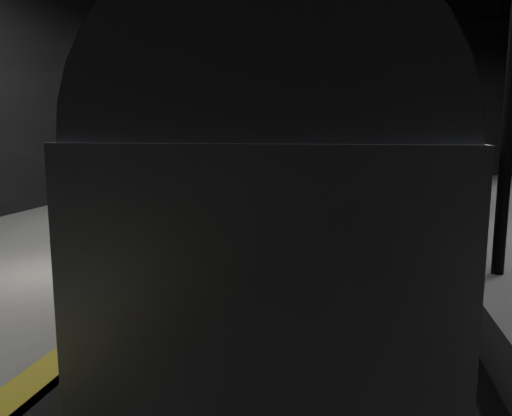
# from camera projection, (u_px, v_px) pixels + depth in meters

# --- Properties ---
(ground) EXTENTS (44.00, 44.00, 0.00)m
(ground) POSITION_uv_depth(u_px,v_px,m) (331.00, 262.00, 15.75)
(ground) COLOR black
(ground) RESTS_ON ground
(platform_left) EXTENTS (9.00, 43.80, 1.00)m
(platform_left) POSITION_uv_depth(u_px,v_px,m) (111.00, 237.00, 17.12)
(platform_left) COLOR #585956
(platform_left) RESTS_ON ground
(tactile_strip) EXTENTS (0.50, 43.80, 0.01)m
(tactile_strip) POSITION_uv_depth(u_px,v_px,m) (231.00, 227.00, 16.22)
(tactile_strip) COLOR olive
(tactile_strip) RESTS_ON platform_left
(track) EXTENTS (2.40, 43.00, 0.24)m
(track) POSITION_uv_depth(u_px,v_px,m) (331.00, 260.00, 15.74)
(track) COLOR #3F3328
(track) RESTS_ON ground
(train) EXTENTS (2.99, 19.94, 5.33)m
(train) POSITION_uv_depth(u_px,v_px,m) (329.00, 175.00, 12.97)
(train) COLOR #A4A5AB
(train) RESTS_ON ground
(woman) EXTENTS (0.59, 0.42, 1.52)m
(woman) POSITION_uv_depth(u_px,v_px,m) (110.00, 216.00, 13.83)
(woman) COLOR tan
(woman) RESTS_ON platform_left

